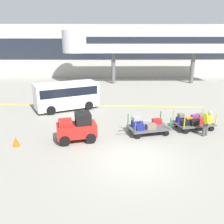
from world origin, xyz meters
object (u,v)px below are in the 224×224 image
Objects in this scene: baggage_tug at (77,128)px; baggage_cart_lead at (147,126)px; baggage_cart_middle at (194,121)px; baggage_handler at (207,122)px; safety_cone_near at (16,141)px; shuttle_van at (66,94)px.

baggage_tug is 0.75× the size of baggage_cart_lead.
baggage_tug is 7.17m from baggage_cart_middle.
baggage_handler reaches higher than safety_cone_near.
baggage_tug reaches higher than baggage_cart_middle.
baggage_handler is at bearing 6.47° from safety_cone_near.
shuttle_van is (-5.52, 5.18, 0.76)m from baggage_cart_lead.
shuttle_van reaches higher than baggage_cart_middle.
baggage_cart_lead is 5.61× the size of safety_cone_near.
baggage_handler is (0.31, -1.21, 0.37)m from baggage_cart_middle.
baggage_tug is 0.45× the size of shuttle_van.
shuttle_van reaches higher than baggage_handler.
baggage_cart_middle is at bearing -27.57° from shuttle_van.
baggage_handler is (7.27, 0.51, 0.11)m from baggage_tug.
baggage_tug is 7.29m from baggage_handler.
baggage_handler reaches higher than baggage_cart_lead.
baggage_cart_lead is 7.24m from safety_cone_near.
baggage_handler is (3.33, -0.49, 0.39)m from baggage_cart_lead.
baggage_cart_lead is 1.00× the size of baggage_cart_middle.
baggage_cart_lead is at bearing -43.16° from shuttle_van.
safety_cone_near is (-7.04, -1.67, -0.20)m from baggage_cart_lead.
baggage_handler reaches higher than baggage_cart_middle.
safety_cone_near is at bearing -173.53° from baggage_handler.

